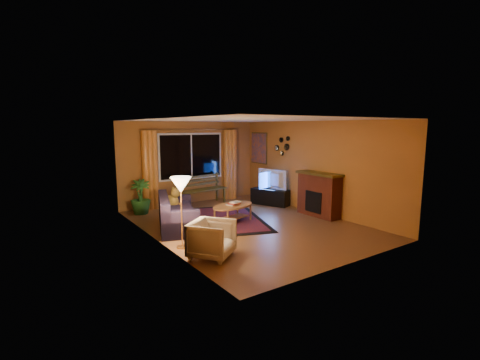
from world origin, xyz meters
TOP-DOWN VIEW (x-y plane):
  - floor at (0.00, 0.00)m, footprint 4.50×6.00m
  - ceiling at (0.00, 0.00)m, footprint 4.50×6.00m
  - wall_back at (0.00, 3.01)m, footprint 4.50×0.02m
  - wall_left at (-2.26, 0.00)m, footprint 0.02×6.00m
  - wall_right at (2.26, 0.00)m, footprint 0.02×6.00m
  - window at (0.00, 2.94)m, footprint 2.00×0.02m
  - curtain_rod at (0.00, 2.90)m, footprint 3.20×0.03m
  - curtain_left at (-1.35, 2.88)m, footprint 0.36×0.36m
  - curtain_right at (1.35, 2.88)m, footprint 0.36×0.36m
  - bench at (0.13, 2.48)m, footprint 1.59×0.68m
  - potted_plant at (-1.79, 2.46)m, footprint 0.67×0.67m
  - sofa at (-1.51, 0.67)m, footprint 1.40×2.04m
  - dog at (-1.46, 1.09)m, footprint 0.42×0.49m
  - armchair at (-1.77, -1.39)m, footprint 0.98×0.98m
  - floor_lamp at (-2.00, -0.63)m, footprint 0.28×0.28m
  - rug at (-0.21, 0.68)m, footprint 2.65×3.29m
  - coffee_table at (-0.19, 0.34)m, footprint 1.48×1.48m
  - tv_console at (1.82, 1.36)m, footprint 0.79×1.22m
  - television at (1.82, 1.36)m, footprint 0.39×1.02m
  - fireplace at (2.05, -0.40)m, footprint 0.40×1.20m
  - mirror_cluster at (2.21, 1.30)m, footprint 0.06×0.60m
  - painting at (2.22, 2.45)m, footprint 0.04×0.76m

SIDE VIEW (x-z plane):
  - floor at x=0.00m, z-range -0.02..0.00m
  - rug at x=-0.21m, z-range 0.00..0.02m
  - coffee_table at x=-0.19m, z-range 0.00..0.44m
  - bench at x=0.13m, z-range 0.00..0.46m
  - tv_console at x=1.82m, z-range 0.00..0.48m
  - armchair at x=-1.77m, z-range 0.00..0.74m
  - sofa at x=-1.51m, z-range 0.00..0.76m
  - potted_plant at x=-1.79m, z-range 0.00..0.94m
  - fireplace at x=2.05m, z-range 0.00..1.10m
  - dog at x=-1.46m, z-range 0.38..0.82m
  - floor_lamp at x=-2.00m, z-range 0.00..1.39m
  - television at x=1.82m, z-range 0.48..1.07m
  - curtain_left at x=-1.35m, z-range 0.00..2.24m
  - curtain_right at x=1.35m, z-range 0.00..2.24m
  - wall_back at x=0.00m, z-range 0.00..2.50m
  - wall_left at x=-2.26m, z-range 0.00..2.50m
  - wall_right at x=2.26m, z-range 0.00..2.50m
  - window at x=0.00m, z-range 0.80..2.10m
  - painting at x=2.22m, z-range 1.17..2.13m
  - mirror_cluster at x=2.21m, z-range 1.52..2.08m
  - curtain_rod at x=0.00m, z-range 2.23..2.27m
  - ceiling at x=0.00m, z-range 2.50..2.52m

